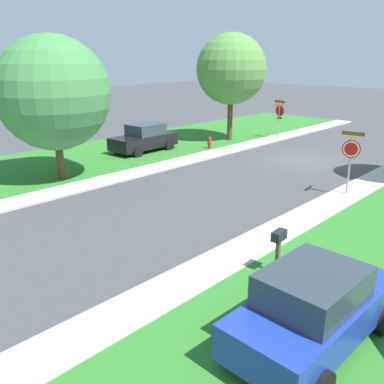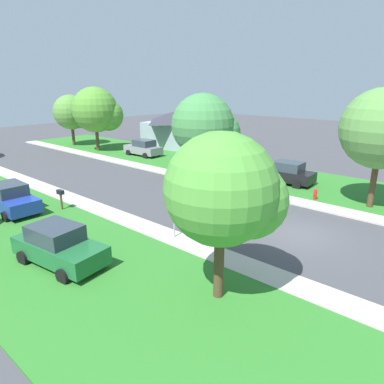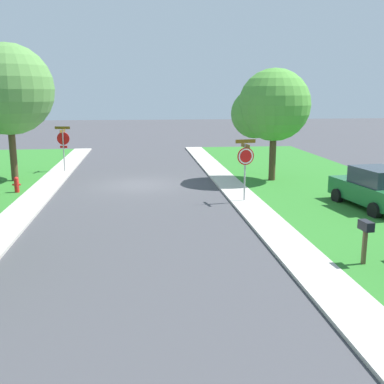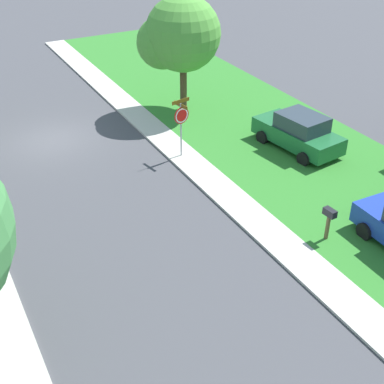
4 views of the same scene
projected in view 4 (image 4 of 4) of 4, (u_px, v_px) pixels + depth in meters
name	position (u px, v px, depth m)	size (l,w,h in m)	color
ground_plane	(53.00, 140.00, 25.55)	(120.00, 120.00, 0.00)	#424247
sidewalk_east	(8.00, 345.00, 14.66)	(1.40, 56.00, 0.10)	#B7B2A8
sidewalk_west	(284.00, 245.00, 18.48)	(1.40, 56.00, 0.10)	#B7B2A8
lawn_west	(383.00, 209.00, 20.39)	(8.00, 56.00, 0.08)	#2D7528
stop_sign_far_corner	(181.00, 119.00, 23.09)	(0.91, 0.91, 2.77)	#9E9EA3
car_green_driveway_right	(298.00, 132.00, 24.29)	(2.45, 4.50, 1.76)	#1E6033
tree_across_left	(178.00, 36.00, 26.56)	(4.09, 3.81, 6.01)	#4C3823
mailbox	(329.00, 217.00, 18.26)	(0.28, 0.50, 1.31)	brown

